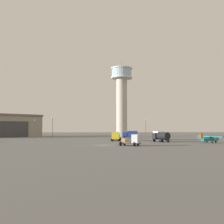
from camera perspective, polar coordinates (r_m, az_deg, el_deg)
ground_plane at (r=63.42m, az=-2.10°, el=-7.51°), size 400.00×400.00×0.00m
control_tower at (r=130.29m, az=2.20°, el=4.09°), size 11.16×11.16×39.43m
hangar at (r=133.31m, az=-23.23°, el=-2.85°), size 36.35×32.43×10.99m
airplane_teal at (r=77.87m, az=21.27°, el=-5.59°), size 7.38×9.34×2.80m
truck_fuel_tanker_black at (r=79.34m, az=11.14°, el=-5.46°), size 4.68×6.18×3.04m
truck_flatbed_silver at (r=60.62m, az=4.67°, el=-6.43°), size 5.99×5.17×2.75m
truck_fuel_tanker_yellow at (r=84.52m, az=0.95°, el=-5.40°), size 4.00×6.88×3.04m
truck_box_white at (r=92.80m, az=10.70°, el=-5.18°), size 3.78×6.78×3.10m
truck_box_blue at (r=105.01m, az=4.12°, el=-5.06°), size 6.34×3.24×3.09m
light_post_west at (r=117.39m, az=7.66°, el=-3.32°), size 0.44×0.44×8.27m
light_post_east at (r=105.44m, az=-17.18°, el=-3.31°), size 0.44×0.44×7.67m
light_post_north at (r=107.09m, az=-13.35°, el=-3.02°), size 0.44×0.44×8.97m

